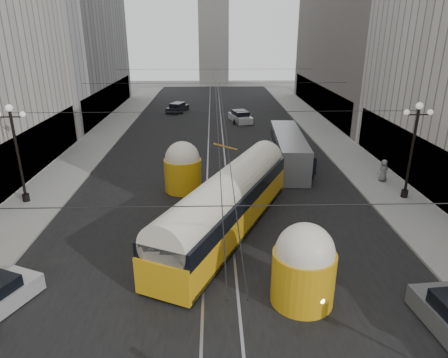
{
  "coord_description": "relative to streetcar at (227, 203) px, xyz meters",
  "views": [
    {
      "loc": [
        -0.24,
        -6.44,
        10.75
      ],
      "look_at": [
        0.31,
        13.79,
        3.15
      ],
      "focal_mm": 32.0,
      "sensor_mm": 36.0,
      "label": 1
    }
  ],
  "objects": [
    {
      "name": "rail_left",
      "position": [
        -1.25,
        18.78,
        -1.76
      ],
      "size": [
        0.12,
        85.0,
        0.04
      ],
      "primitive_type": "cube",
      "color": "gray",
      "rests_on": "ground"
    },
    {
      "name": "lamppost_left_mid",
      "position": [
        -13.1,
        4.28,
        1.98
      ],
      "size": [
        1.86,
        0.44,
        6.37
      ],
      "color": "black",
      "rests_on": "sidewalk_left"
    },
    {
      "name": "lamppost_right_mid",
      "position": [
        12.1,
        4.28,
        1.98
      ],
      "size": [
        1.86,
        0.44,
        6.37
      ],
      "color": "black",
      "rests_on": "sidewalk_right"
    },
    {
      "name": "distant_tower",
      "position": [
        -0.5,
        66.28,
        13.2
      ],
      "size": [
        6.0,
        6.0,
        31.36
      ],
      "color": "#B2AFA8",
      "rests_on": "ground"
    },
    {
      "name": "sidewalk_left",
      "position": [
        -12.5,
        22.28,
        -1.69
      ],
      "size": [
        4.0,
        72.0,
        0.15
      ],
      "primitive_type": "cube",
      "color": "gray",
      "rests_on": "ground"
    },
    {
      "name": "catenary",
      "position": [
        -0.38,
        17.77,
        4.12
      ],
      "size": [
        25.0,
        72.0,
        0.23
      ],
      "color": "black",
      "rests_on": "ground"
    },
    {
      "name": "road",
      "position": [
        -0.5,
        18.78,
        -1.76
      ],
      "size": [
        20.0,
        85.0,
        0.02
      ],
      "primitive_type": "cube",
      "color": "black",
      "rests_on": "ground"
    },
    {
      "name": "pedestrian_sidewalk_right",
      "position": [
        11.83,
        7.34,
        -0.79
      ],
      "size": [
        0.89,
        0.65,
        1.65
      ],
      "primitive_type": "imported",
      "rotation": [
        0.0,
        0.0,
        3.35
      ],
      "color": "slate",
      "rests_on": "sidewalk_right"
    },
    {
      "name": "city_bus",
      "position": [
        5.48,
        11.57,
        -0.29
      ],
      "size": [
        2.87,
        10.72,
        2.69
      ],
      "color": "gray",
      "rests_on": "ground"
    },
    {
      "name": "rail_right",
      "position": [
        0.25,
        18.78,
        -1.76
      ],
      "size": [
        0.12,
        85.0,
        0.04
      ],
      "primitive_type": "cube",
      "color": "gray",
      "rests_on": "ground"
    },
    {
      "name": "streetcar",
      "position": [
        0.0,
        0.0,
        0.0
      ],
      "size": [
        8.41,
        15.17,
        3.61
      ],
      "color": "gold",
      "rests_on": "ground"
    },
    {
      "name": "sidewalk_right",
      "position": [
        11.5,
        22.28,
        -1.69
      ],
      "size": [
        4.0,
        72.0,
        0.15
      ],
      "primitive_type": "cube",
      "color": "gray",
      "rests_on": "ground"
    },
    {
      "name": "sedan_dark_far",
      "position": [
        -5.67,
        35.12,
        -1.19
      ],
      "size": [
        3.04,
        4.35,
        1.27
      ],
      "color": "black",
      "rests_on": "ground"
    },
    {
      "name": "sedan_white_far",
      "position": [
        2.6,
        28.5,
        -1.13
      ],
      "size": [
        2.93,
        4.73,
        1.39
      ],
      "color": "silver",
      "rests_on": "ground"
    }
  ]
}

